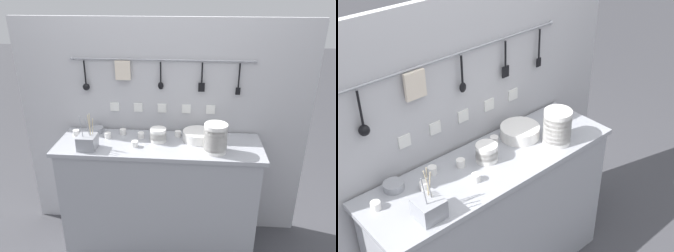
% 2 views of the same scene
% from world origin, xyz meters
% --- Properties ---
extents(ground_plane, '(20.00, 20.00, 0.00)m').
position_xyz_m(ground_plane, '(0.00, 0.00, 0.00)').
color(ground_plane, '#424247').
extents(counter, '(1.55, 0.48, 0.94)m').
position_xyz_m(counter, '(0.00, 0.00, 0.47)').
color(counter, '#9EA0A8').
rests_on(counter, ground).
extents(back_wall, '(2.35, 0.09, 1.83)m').
position_xyz_m(back_wall, '(-0.00, 0.28, 0.92)').
color(back_wall, '#B2B2B7').
rests_on(back_wall, ground).
extents(bowl_stack_short_front, '(0.12, 0.12, 0.10)m').
position_xyz_m(bowl_stack_short_front, '(-0.01, 0.04, 0.99)').
color(bowl_stack_short_front, white).
rests_on(bowl_stack_short_front, counter).
extents(bowl_stack_wide_centre, '(0.17, 0.17, 0.22)m').
position_xyz_m(bowl_stack_wide_centre, '(0.41, -0.10, 1.05)').
color(bowl_stack_wide_centre, white).
rests_on(bowl_stack_wide_centre, counter).
extents(plate_stack, '(0.24, 0.24, 0.07)m').
position_xyz_m(plate_stack, '(0.30, 0.09, 0.97)').
color(plate_stack, white).
rests_on(plate_stack, counter).
extents(steel_mixing_bowl, '(0.11, 0.11, 0.04)m').
position_xyz_m(steel_mixing_bowl, '(-0.53, 0.17, 0.96)').
color(steel_mixing_bowl, '#93969E').
rests_on(steel_mixing_bowl, counter).
extents(cutlery_caddy, '(0.13, 0.13, 0.26)m').
position_xyz_m(cutlery_caddy, '(-0.51, -0.13, 0.99)').
color(cutlery_caddy, '#93969E').
rests_on(cutlery_caddy, counter).
extents(cup_mid_row, '(0.05, 0.05, 0.04)m').
position_xyz_m(cup_mid_row, '(-0.31, 0.14, 0.96)').
color(cup_mid_row, white).
rests_on(cup_mid_row, counter).
extents(cup_edge_near, '(0.05, 0.05, 0.04)m').
position_xyz_m(cup_edge_near, '(-0.15, 0.09, 0.96)').
color(cup_edge_near, white).
rests_on(cup_edge_near, counter).
extents(cup_edge_far, '(0.05, 0.05, 0.04)m').
position_xyz_m(cup_edge_far, '(0.14, 0.14, 0.96)').
color(cup_edge_far, white).
rests_on(cup_edge_far, counter).
extents(cup_by_caddy, '(0.05, 0.05, 0.04)m').
position_xyz_m(cup_by_caddy, '(-0.17, -0.07, 0.96)').
color(cup_by_caddy, white).
rests_on(cup_by_caddy, counter).
extents(cup_beside_plates, '(0.05, 0.05, 0.04)m').
position_xyz_m(cup_beside_plates, '(-0.67, 0.09, 0.96)').
color(cup_beside_plates, white).
rests_on(cup_beside_plates, counter).
extents(cup_back_right, '(0.05, 0.05, 0.04)m').
position_xyz_m(cup_back_right, '(-0.41, 0.06, 0.96)').
color(cup_back_right, white).
rests_on(cup_back_right, counter).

